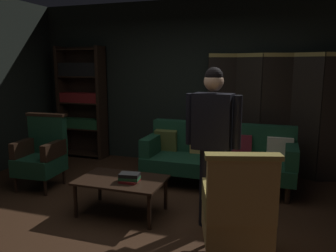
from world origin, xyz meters
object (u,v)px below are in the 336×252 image
(book_red_leather, at_px, (130,181))
(book_black_cloth, at_px, (129,175))
(coffee_table, at_px, (121,183))
(book_green_cloth, at_px, (130,178))
(armchair_gilt_accent, at_px, (237,211))
(bookshelf, at_px, (82,99))
(armchair_wing_left, at_px, (42,153))
(standing_figure, at_px, (213,134))
(velvet_couch, at_px, (219,154))
(folding_screen, at_px, (275,113))

(book_red_leather, bearing_deg, book_black_cloth, 0.00)
(coffee_table, relative_size, book_green_cloth, 4.48)
(armchair_gilt_accent, bearing_deg, book_red_leather, 156.38)
(bookshelf, relative_size, armchair_wing_left, 1.97)
(coffee_table, relative_size, standing_figure, 0.59)
(armchair_gilt_accent, bearing_deg, book_green_cloth, 156.38)
(velvet_couch, xyz_separation_m, coffee_table, (-0.90, -1.32, -0.08))
(armchair_wing_left, height_order, book_green_cloth, armchair_wing_left)
(standing_figure, bearing_deg, book_black_cloth, -175.86)
(bookshelf, height_order, book_green_cloth, bookshelf)
(folding_screen, height_order, book_green_cloth, folding_screen)
(velvet_couch, xyz_separation_m, armchair_gilt_accent, (0.50, -1.93, 0.03))
(folding_screen, height_order, armchair_wing_left, folding_screen)
(bookshelf, xyz_separation_m, armchair_gilt_accent, (3.20, -2.67, -0.60))
(velvet_couch, distance_m, book_green_cloth, 1.58)
(coffee_table, distance_m, book_black_cloth, 0.19)
(book_red_leather, bearing_deg, folding_screen, 54.49)
(book_red_leather, xyz_separation_m, book_black_cloth, (0.00, 0.00, 0.07))
(folding_screen, relative_size, book_black_cloth, 9.71)
(folding_screen, bearing_deg, book_red_leather, -125.51)
(armchair_wing_left, xyz_separation_m, book_green_cloth, (1.59, -0.50, -0.03))
(folding_screen, relative_size, velvet_couch, 1.01)
(book_black_cloth, bearing_deg, standing_figure, 4.14)
(book_black_cloth, bearing_deg, book_green_cloth, 0.00)
(bookshelf, relative_size, book_red_leather, 10.47)
(bookshelf, distance_m, book_black_cloth, 2.93)
(armchair_wing_left, bearing_deg, book_red_leather, -17.51)
(coffee_table, distance_m, book_red_leather, 0.15)
(folding_screen, height_order, armchair_gilt_accent, folding_screen)
(bookshelf, height_order, book_black_cloth, bookshelf)
(bookshelf, bearing_deg, armchair_wing_left, -78.05)
(armchair_gilt_accent, bearing_deg, coffee_table, 156.39)
(folding_screen, xyz_separation_m, book_green_cloth, (-1.50, -2.11, -0.52))
(folding_screen, distance_m, book_green_cloth, 2.64)
(standing_figure, relative_size, book_green_cloth, 7.63)
(armchair_wing_left, relative_size, book_red_leather, 5.31)
(book_red_leather, height_order, book_black_cloth, book_black_cloth)
(coffee_table, xyz_separation_m, armchair_wing_left, (-1.46, 0.45, 0.12))
(velvet_couch, xyz_separation_m, armchair_wing_left, (-2.36, -0.87, 0.03))
(coffee_table, bearing_deg, standing_figure, 0.53)
(coffee_table, bearing_deg, folding_screen, 51.44)
(folding_screen, relative_size, book_green_cloth, 9.58)
(bookshelf, relative_size, coffee_table, 2.05)
(velvet_couch, bearing_deg, standing_figure, -83.28)
(armchair_gilt_accent, bearing_deg, book_black_cloth, 156.38)
(folding_screen, distance_m, book_black_cloth, 2.64)
(armchair_wing_left, distance_m, book_red_leather, 1.67)
(book_green_cloth, bearing_deg, book_red_leather, 0.00)
(folding_screen, xyz_separation_m, velvet_couch, (-0.74, -0.73, -0.53))
(velvet_couch, height_order, book_red_leather, velvet_couch)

